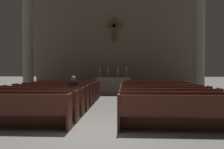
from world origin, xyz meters
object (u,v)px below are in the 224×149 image
(pew_right_row_4, at_px, (165,99))
(column_left_second, at_px, (28,39))
(candlestick_inner_right, at_px, (118,74))
(pew_right_row_5, at_px, (161,96))
(pew_left_row_3, at_px, (35,101))
(pew_right_row_1, at_px, (184,113))
(pew_right_row_7, at_px, (155,91))
(candlestick_inner_left, at_px, (108,74))
(pew_left_row_7, at_px, (64,91))
(candlestick_outer_left, at_px, (100,74))
(pew_right_row_2, at_px, (176,107))
(pew_left_row_8, at_px, (69,89))
(column_right_second, at_px, (199,38))
(pew_right_row_6, at_px, (158,93))
(pew_left_row_1, at_px, (7,112))
(pew_right_row_8, at_px, (153,89))
(lone_worshipper, at_px, (74,92))
(pew_left_row_4, at_px, (45,98))
(pew_left_row_2, at_px, (23,106))
(pew_left_row_5, at_px, (53,95))
(pew_right_row_3, at_px, (170,102))
(pew_left_row_6, at_px, (59,93))
(candlestick_outer_right, at_px, (126,74))
(altar, at_px, (113,85))

(pew_right_row_4, bearing_deg, column_left_second, 143.56)
(pew_right_row_4, distance_m, candlestick_inner_right, 6.83)
(candlestick_inner_right, bearing_deg, pew_right_row_5, -70.24)
(pew_left_row_3, xyz_separation_m, pew_right_row_1, (4.55, -2.01, 0.00))
(pew_right_row_7, relative_size, candlestick_inner_left, 4.72)
(pew_left_row_7, xyz_separation_m, pew_right_row_4, (4.55, -3.02, 0.00))
(pew_left_row_3, relative_size, candlestick_outer_left, 4.72)
(pew_right_row_2, xyz_separation_m, candlestick_outer_left, (-3.12, 8.51, 0.76))
(pew_left_row_8, xyz_separation_m, column_right_second, (7.36, 1.41, 2.87))
(pew_left_row_3, height_order, pew_right_row_2, same)
(column_right_second, bearing_deg, pew_right_row_6, -129.42)
(pew_left_row_1, height_order, pew_right_row_1, same)
(pew_right_row_8, distance_m, lone_worshipper, 5.26)
(pew_left_row_8, xyz_separation_m, column_left_second, (-2.81, 1.41, 2.87))
(pew_right_row_5, distance_m, column_right_second, 5.98)
(candlestick_outer_left, bearing_deg, pew_left_row_4, -102.35)
(candlestick_inner_left, bearing_deg, pew_left_row_3, -104.73)
(pew_left_row_3, height_order, pew_right_row_4, same)
(pew_right_row_8, bearing_deg, pew_left_row_2, -127.00)
(pew_left_row_5, distance_m, column_right_second, 9.05)
(pew_right_row_2, relative_size, pew_right_row_3, 1.00)
(pew_right_row_2, bearing_deg, candlestick_inner_left, 106.83)
(pew_left_row_4, distance_m, pew_left_row_6, 2.01)
(pew_left_row_4, xyz_separation_m, pew_right_row_4, (4.55, 0.00, 0.00))
(pew_left_row_3, relative_size, pew_right_row_2, 1.00)
(candlestick_outer_right, bearing_deg, pew_right_row_7, -67.77)
(pew_left_row_1, bearing_deg, candlestick_inner_right, 74.87)
(pew_left_row_6, bearing_deg, pew_left_row_7, 90.00)
(column_left_second, bearing_deg, altar, 11.80)
(pew_left_row_4, xyz_separation_m, candlestick_inner_left, (1.97, 6.50, 0.76))
(pew_left_row_8, xyz_separation_m, candlestick_inner_left, (1.97, 2.48, 0.76))
(pew_left_row_4, bearing_deg, candlestick_inner_right, 68.40)
(pew_left_row_1, distance_m, pew_left_row_7, 6.03)
(pew_right_row_4, height_order, column_right_second, column_right_second)
(pew_right_row_3, height_order, candlestick_inner_right, candlestick_inner_right)
(pew_left_row_1, distance_m, pew_left_row_3, 2.01)
(pew_left_row_5, relative_size, candlestick_outer_left, 4.72)
(column_right_second, bearing_deg, column_left_second, 180.00)
(pew_right_row_7, distance_m, candlestick_inner_right, 4.07)
(pew_right_row_2, relative_size, lone_worshipper, 2.52)
(pew_right_row_2, bearing_deg, pew_right_row_7, 90.00)
(pew_right_row_1, relative_size, pew_right_row_6, 1.00)
(candlestick_outer_right, bearing_deg, column_left_second, -169.85)
(pew_right_row_5, relative_size, candlestick_outer_right, 4.72)
(altar, height_order, candlestick_outer_left, candlestick_outer_left)
(pew_right_row_5, height_order, pew_right_row_6, same)
(pew_right_row_6, bearing_deg, pew_right_row_4, -90.00)
(pew_right_row_1, xyz_separation_m, pew_right_row_5, (0.00, 4.02, 0.00))
(pew_left_row_6, relative_size, candlestick_inner_right, 4.72)
(pew_right_row_4, bearing_deg, candlestick_inner_right, 106.89)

